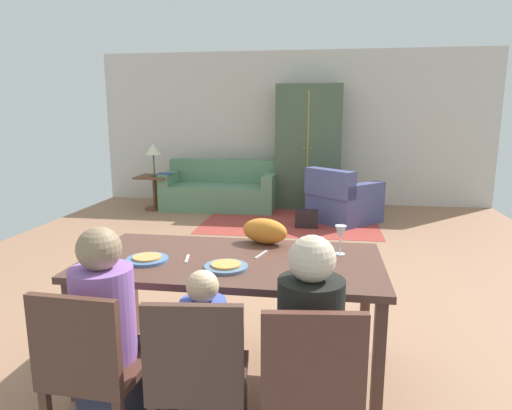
{
  "coord_description": "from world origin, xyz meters",
  "views": [
    {
      "loc": [
        0.6,
        -4.08,
        1.63
      ],
      "look_at": [
        0.02,
        -0.3,
        0.85
      ],
      "focal_mm": 31.88,
      "sensor_mm": 36.0,
      "label": 1
    }
  ],
  "objects_px": {
    "dining_table": "(233,270)",
    "cat": "(265,231)",
    "wine_glass": "(341,234)",
    "book_lower": "(164,175)",
    "dining_chair_woman": "(310,384)",
    "plate_near_child": "(226,267)",
    "book_upper": "(165,174)",
    "handbag": "(307,219)",
    "dining_chair_man": "(91,365)",
    "table_lamp": "(153,150)",
    "person_woman": "(309,358)",
    "armoire": "(308,147)",
    "plate_near_man": "(147,260)",
    "person_child": "(206,366)",
    "side_table": "(155,188)",
    "couch": "(220,191)",
    "armchair": "(342,201)",
    "dining_chair_child": "(198,374)",
    "person_man": "(110,342)"
  },
  "relations": [
    {
      "from": "table_lamp",
      "to": "person_woman",
      "type": "bearing_deg",
      "value": -62.43
    },
    {
      "from": "wine_glass",
      "to": "book_upper",
      "type": "bearing_deg",
      "value": 121.49
    },
    {
      "from": "wine_glass",
      "to": "book_lower",
      "type": "relative_size",
      "value": 0.85
    },
    {
      "from": "dining_table",
      "to": "cat",
      "type": "relative_size",
      "value": 5.61
    },
    {
      "from": "armchair",
      "to": "book_lower",
      "type": "height_order",
      "value": "armchair"
    },
    {
      "from": "table_lamp",
      "to": "book_upper",
      "type": "distance_m",
      "value": 0.44
    },
    {
      "from": "wine_glass",
      "to": "dining_table",
      "type": "bearing_deg",
      "value": -164.43
    },
    {
      "from": "dining_chair_woman",
      "to": "person_man",
      "type": "bearing_deg",
      "value": 170.04
    },
    {
      "from": "side_table",
      "to": "couch",
      "type": "bearing_deg",
      "value": 13.5
    },
    {
      "from": "person_child",
      "to": "book_lower",
      "type": "bearing_deg",
      "value": 111.72
    },
    {
      "from": "person_woman",
      "to": "book_lower",
      "type": "bearing_deg",
      "value": 116.14
    },
    {
      "from": "couch",
      "to": "book_lower",
      "type": "distance_m",
      "value": 0.99
    },
    {
      "from": "wine_glass",
      "to": "book_upper",
      "type": "xyz_separation_m",
      "value": [
        -2.75,
        4.5,
        -0.27
      ]
    },
    {
      "from": "couch",
      "to": "person_man",
      "type": "bearing_deg",
      "value": -82.46
    },
    {
      "from": "cat",
      "to": "table_lamp",
      "type": "relative_size",
      "value": 0.59
    },
    {
      "from": "side_table",
      "to": "handbag",
      "type": "height_order",
      "value": "side_table"
    },
    {
      "from": "armoire",
      "to": "dining_chair_man",
      "type": "bearing_deg",
      "value": -96.95
    },
    {
      "from": "dining_chair_man",
      "to": "person_woman",
      "type": "height_order",
      "value": "person_woman"
    },
    {
      "from": "plate_near_child",
      "to": "book_upper",
      "type": "height_order",
      "value": "plate_near_child"
    },
    {
      "from": "armoire",
      "to": "person_child",
      "type": "bearing_deg",
      "value": -92.46
    },
    {
      "from": "cat",
      "to": "book_upper",
      "type": "height_order",
      "value": "cat"
    },
    {
      "from": "book_upper",
      "to": "handbag",
      "type": "distance_m",
      "value": 2.61
    },
    {
      "from": "dining_table",
      "to": "dining_chair_woman",
      "type": "bearing_deg",
      "value": -58.47
    },
    {
      "from": "person_man",
      "to": "handbag",
      "type": "bearing_deg",
      "value": 79.9
    },
    {
      "from": "dining_chair_child",
      "to": "book_lower",
      "type": "xyz_separation_m",
      "value": [
        -2.15,
        5.53,
        0.1
      ]
    },
    {
      "from": "plate_near_man",
      "to": "person_woman",
      "type": "distance_m",
      "value": 1.14
    },
    {
      "from": "wine_glass",
      "to": "couch",
      "type": "bearing_deg",
      "value": 111.41
    },
    {
      "from": "person_man",
      "to": "dining_chair_child",
      "type": "distance_m",
      "value": 0.53
    },
    {
      "from": "dining_chair_woman",
      "to": "plate_near_child",
      "type": "bearing_deg",
      "value": 128.17
    },
    {
      "from": "plate_near_child",
      "to": "book_upper",
      "type": "distance_m",
      "value": 5.3
    },
    {
      "from": "handbag",
      "to": "book_lower",
      "type": "bearing_deg",
      "value": 160.06
    },
    {
      "from": "dining_chair_woman",
      "to": "plate_near_man",
      "type": "bearing_deg",
      "value": 144.92
    },
    {
      "from": "dining_chair_child",
      "to": "person_child",
      "type": "bearing_deg",
      "value": 94.31
    },
    {
      "from": "plate_near_man",
      "to": "dining_chair_woman",
      "type": "relative_size",
      "value": 0.29
    },
    {
      "from": "dining_table",
      "to": "wine_glass",
      "type": "bearing_deg",
      "value": 15.57
    },
    {
      "from": "dining_chair_woman",
      "to": "person_child",
      "type": "bearing_deg",
      "value": 161.5
    },
    {
      "from": "table_lamp",
      "to": "handbag",
      "type": "distance_m",
      "value": 2.9
    },
    {
      "from": "person_man",
      "to": "dining_chair_child",
      "type": "height_order",
      "value": "person_man"
    },
    {
      "from": "armoire",
      "to": "plate_near_child",
      "type": "bearing_deg",
      "value": -92.63
    },
    {
      "from": "couch",
      "to": "book_lower",
      "type": "height_order",
      "value": "couch"
    },
    {
      "from": "person_woman",
      "to": "armoire",
      "type": "bearing_deg",
      "value": 92.25
    },
    {
      "from": "dining_chair_man",
      "to": "table_lamp",
      "type": "height_order",
      "value": "table_lamp"
    },
    {
      "from": "plate_near_man",
      "to": "book_lower",
      "type": "bearing_deg",
      "value": 108.81
    },
    {
      "from": "plate_near_man",
      "to": "dining_chair_man",
      "type": "xyz_separation_m",
      "value": [
        -0.0,
        -0.7,
        -0.28
      ]
    },
    {
      "from": "dining_chair_man",
      "to": "book_lower",
      "type": "bearing_deg",
      "value": 106.53
    },
    {
      "from": "wine_glass",
      "to": "person_child",
      "type": "height_order",
      "value": "wine_glass"
    },
    {
      "from": "person_woman",
      "to": "couch",
      "type": "bearing_deg",
      "value": 107.05
    },
    {
      "from": "couch",
      "to": "armchair",
      "type": "bearing_deg",
      "value": -18.75
    },
    {
      "from": "dining_chair_child",
      "to": "person_child",
      "type": "distance_m",
      "value": 0.18
    },
    {
      "from": "dining_table",
      "to": "person_woman",
      "type": "height_order",
      "value": "person_woman"
    }
  ]
}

